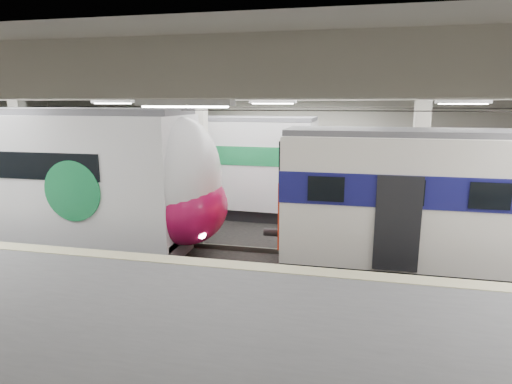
# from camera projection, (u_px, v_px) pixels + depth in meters

# --- Properties ---
(station_hall) EXTENTS (36.00, 24.00, 5.75)m
(station_hall) POSITION_uv_depth(u_px,v_px,m) (247.00, 168.00, 11.29)
(station_hall) COLOR black
(station_hall) RESTS_ON ground
(modern_emu) EXTENTS (14.86, 3.07, 4.74)m
(modern_emu) POSITION_uv_depth(u_px,v_px,m) (37.00, 179.00, 14.80)
(modern_emu) COLOR white
(modern_emu) RESTS_ON ground
(older_rer) EXTENTS (12.62, 2.79, 4.20)m
(older_rer) POSITION_uv_depth(u_px,v_px,m) (511.00, 204.00, 11.70)
(older_rer) COLOR white
(older_rer) RESTS_ON ground
(far_train) EXTENTS (13.52, 3.18, 4.31)m
(far_train) POSITION_uv_depth(u_px,v_px,m) (167.00, 162.00, 19.57)
(far_train) COLOR white
(far_train) RESTS_ON ground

